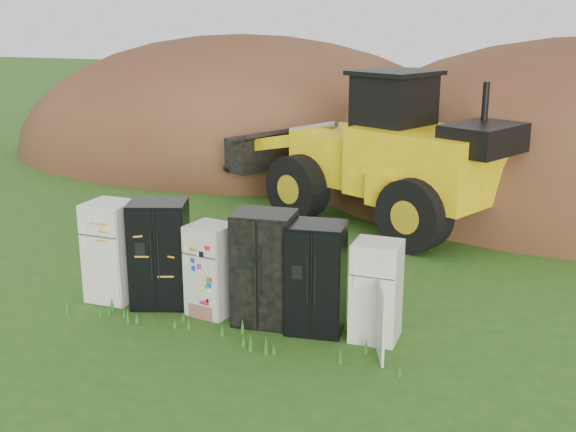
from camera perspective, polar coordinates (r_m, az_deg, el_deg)
name	(u,v)px	position (r m, az deg, el deg)	size (l,w,h in m)	color
ground	(240,317)	(12.85, -3.78, -7.93)	(120.00, 120.00, 0.00)	#285215
fridge_leftmost	(112,251)	(13.67, -13.72, -2.71)	(0.82, 0.79, 1.86)	silver
fridge_black_side	(160,254)	(13.22, -10.11, -2.95)	(1.01, 0.80, 1.94)	black
fridge_sticker	(211,269)	(12.75, -6.07, -4.23)	(0.73, 0.67, 1.64)	silver
fridge_dark_mid	(264,268)	(12.29, -1.87, -4.12)	(1.00, 0.82, 1.96)	black
fridge_black_right	(316,278)	(11.98, 2.22, -4.89)	(0.93, 0.78, 1.86)	black
fridge_open_door	(376,291)	(11.79, 6.98, -5.91)	(0.75, 0.69, 1.65)	silver
wheel_loader	(362,145)	(18.49, 5.86, 5.61)	(7.92, 3.21, 3.83)	yellow
dirt_mound_left	(244,151)	(27.93, -3.48, 5.13)	(18.20, 13.65, 8.78)	#4F2919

